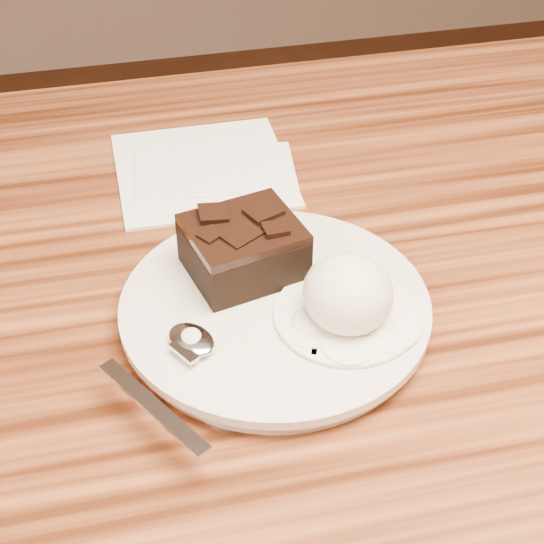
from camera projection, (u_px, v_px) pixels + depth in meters
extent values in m
cylinder|color=silver|center=(275.00, 312.00, 0.64)|extent=(0.23, 0.23, 0.02)
cube|color=black|center=(244.00, 252.00, 0.65)|extent=(0.10, 0.09, 0.04)
ellipsoid|color=white|center=(348.00, 293.00, 0.61)|extent=(0.06, 0.07, 0.05)
cylinder|color=white|center=(346.00, 316.00, 0.62)|extent=(0.11, 0.11, 0.00)
cube|color=white|center=(203.00, 169.00, 0.80)|extent=(0.16, 0.16, 0.01)
cube|color=black|center=(333.00, 345.00, 0.60)|extent=(0.01, 0.01, 0.00)
cube|color=black|center=(192.00, 345.00, 0.60)|extent=(0.01, 0.01, 0.00)
cube|color=black|center=(314.00, 354.00, 0.59)|extent=(0.01, 0.01, 0.00)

